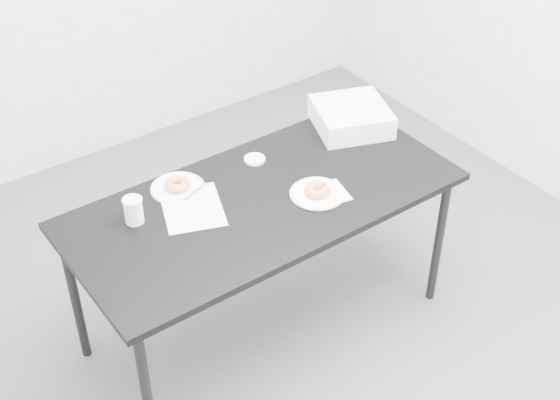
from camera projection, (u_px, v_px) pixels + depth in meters
floor at (277, 343)px, 3.69m from camera, size 4.00×4.00×0.00m
table at (263, 208)px, 3.35m from camera, size 1.70×0.81×0.77m
scorecard at (192, 208)px, 3.26m from camera, size 0.33×0.37×0.00m
logo_patch at (198, 190)px, 3.35m from camera, size 0.06×0.06×0.00m
pen at (195, 192)px, 3.34m from camera, size 0.14×0.06×0.01m
napkin at (327, 193)px, 3.34m from camera, size 0.19×0.19×0.00m
plate_near at (317, 194)px, 3.33m from camera, size 0.24×0.24×0.01m
donut_near at (317, 190)px, 3.32m from camera, size 0.14×0.14×0.04m
plate_far at (178, 188)px, 3.37m from camera, size 0.24×0.24×0.01m
donut_far at (177, 184)px, 3.35m from camera, size 0.13×0.13×0.04m
coffee_cup at (134, 210)px, 3.15m from camera, size 0.08×0.08×0.12m
cup_lid at (255, 159)px, 3.54m from camera, size 0.10×0.10×0.01m
bakery_box at (351, 117)px, 3.73m from camera, size 0.43×0.43×0.11m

